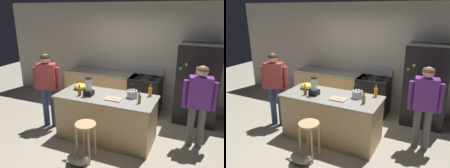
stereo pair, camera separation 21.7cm
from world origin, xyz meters
TOP-DOWN VIEW (x-y plane):
  - ground_plane at (0.00, 0.00)m, footprint 14.00×14.00m
  - back_wall at (0.00, 1.95)m, footprint 8.00×0.10m
  - kitchen_island at (0.00, 0.00)m, footprint 1.95×0.85m
  - back_counter_run at (-0.80, 1.55)m, footprint 2.00×0.64m
  - refrigerator at (1.59, 1.50)m, footprint 0.90×0.73m
  - stove_range at (0.39, 1.52)m, footprint 0.76×0.65m
  - person_by_island_left at (-1.37, -0.00)m, footprint 0.59×0.34m
  - person_by_sink_right at (1.67, 0.40)m, footprint 0.60×0.26m
  - bar_stool at (-0.04, -0.75)m, footprint 0.36×0.36m
  - cat at (-0.10, -0.98)m, footprint 0.52×0.18m
  - blender_appliance at (-0.32, -0.10)m, footprint 0.17×0.17m
  - bottle_vinegar at (0.69, -0.10)m, footprint 0.06×0.06m
  - bottle_soda at (0.79, 0.32)m, footprint 0.07×0.07m
  - bottle_cooking_sauce at (-0.48, -0.18)m, footprint 0.06×0.06m
  - mixing_bowl at (-0.66, 0.16)m, footprint 0.26×0.26m
  - tea_kettle at (0.49, 0.12)m, footprint 0.28×0.20m
  - cutting_board at (0.21, -0.12)m, footprint 0.30×0.20m
  - chef_knife at (0.23, -0.12)m, footprint 0.22×0.09m

SIDE VIEW (x-z plane):
  - ground_plane at x=0.00m, z-range 0.00..0.00m
  - cat at x=-0.10m, z-range -0.02..0.24m
  - back_counter_run at x=-0.80m, z-range 0.00..0.93m
  - kitchen_island at x=0.00m, z-range 0.00..0.93m
  - stove_range at x=0.39m, z-range -0.08..1.03m
  - bar_stool at x=-0.04m, z-range 0.19..0.88m
  - refrigerator at x=1.59m, z-range 0.00..1.82m
  - cutting_board at x=0.21m, z-range 0.93..0.95m
  - chef_knife at x=0.23m, z-range 0.95..0.95m
  - person_by_sink_right at x=1.67m, z-range 0.16..1.76m
  - mixing_bowl at x=-0.66m, z-range 0.93..1.04m
  - person_by_island_left at x=-1.37m, z-range 0.18..1.82m
  - bottle_cooking_sauce at x=-0.48m, z-range 0.90..1.11m
  - tea_kettle at x=0.49m, z-range 0.87..1.14m
  - bottle_vinegar at x=0.69m, z-range 0.89..1.13m
  - bottle_soda at x=0.79m, z-range 0.89..1.15m
  - blender_appliance at x=-0.32m, z-range 0.90..1.26m
  - back_wall at x=0.00m, z-range 0.00..2.70m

